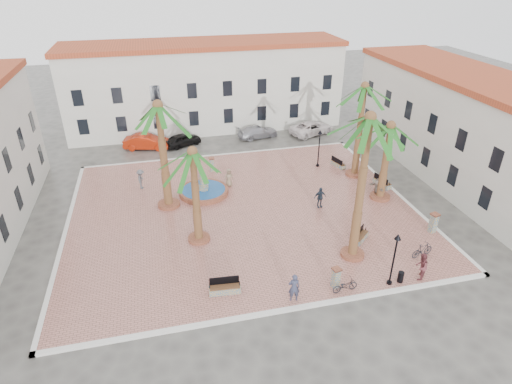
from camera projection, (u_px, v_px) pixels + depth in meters
ground at (243, 212)px, 33.17m from camera, size 120.00×120.00×0.00m
plaza at (243, 211)px, 33.14m from camera, size 26.00×22.00×0.15m
kerb_n at (220, 155)px, 42.52m from camera, size 26.30×0.30×0.16m
kerb_s at (285, 310)px, 23.75m from camera, size 26.30×0.30×0.16m
kerb_e at (395, 192)px, 35.81m from camera, size 0.30×22.30×0.16m
kerb_w at (65, 233)px, 30.46m from camera, size 0.30×22.30×0.16m
building_north at (206, 85)px, 47.95m from camera, size 30.40×7.40×9.50m
building_east at (465, 127)px, 36.82m from camera, size 7.40×26.40×9.00m
fountain at (204, 190)px, 35.28m from camera, size 4.05×4.05×2.09m
palm_nw at (159, 118)px, 30.22m from camera, size 5.57×5.57×8.53m
palm_sw at (193, 163)px, 26.81m from camera, size 4.92×4.92×6.96m
palm_s at (368, 133)px, 23.96m from camera, size 5.04×5.04×9.79m
palm_e at (390, 136)px, 32.21m from camera, size 5.28×5.28×6.55m
palm_ne at (364, 96)px, 35.06m from camera, size 5.11×5.11×8.40m
bench_s at (225, 289)px, 24.79m from camera, size 1.87×0.71×0.97m
bench_se at (361, 237)px, 29.47m from camera, size 1.52×1.43×0.84m
bench_e at (382, 183)px, 36.52m from camera, size 0.91×1.89×0.96m
bench_ne at (338, 164)px, 39.91m from camera, size 0.93×1.73×0.88m
lamppost_s at (395, 251)px, 24.45m from camera, size 0.39×0.39×3.56m
lamppost_e at (319, 142)px, 38.95m from camera, size 0.39×0.39×3.57m
bollard_se at (336, 277)px, 25.00m from camera, size 0.59×0.59×1.36m
bollard_n at (212, 164)px, 38.85m from camera, size 0.47×0.47×1.30m
bollard_e at (433, 223)px, 30.08m from camera, size 0.64×0.64×1.49m
litter_bin at (401, 277)px, 25.59m from camera, size 0.36×0.36×0.70m
cyclist_a at (294, 287)px, 23.93m from camera, size 0.71×0.52×1.82m
bicycle_a at (345, 286)px, 24.81m from camera, size 1.62×0.69×0.83m
cyclist_b at (421, 267)px, 25.58m from camera, size 1.10×1.10×1.80m
bicycle_b at (422, 250)px, 27.70m from camera, size 1.73×0.79×1.00m
pedestrian_fountain_a at (229, 178)px, 36.18m from camera, size 0.82×0.56×1.62m
pedestrian_fountain_b at (320, 197)px, 33.10m from camera, size 1.02×0.48×1.70m
pedestrian_north at (141, 179)px, 35.83m from camera, size 0.79×1.19×1.72m
pedestrian_east at (377, 188)px, 34.56m from camera, size 0.89×1.60×1.65m
car_black at (183, 140)px, 44.54m from camera, size 4.23×3.05×1.34m
car_red at (147, 142)px, 43.82m from camera, size 4.83×2.60×1.51m
car_silver at (258, 132)px, 46.64m from camera, size 4.72×2.67×1.29m
car_white at (312, 128)px, 47.52m from camera, size 5.68×4.09×1.44m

